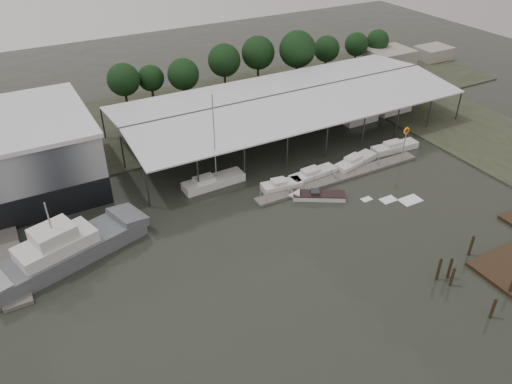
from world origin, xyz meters
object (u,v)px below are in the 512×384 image
white_sailboat (213,181)px  speedboat_underway (314,196)px  shell_fuel_sign (405,137)px  grey_trawler (68,248)px

white_sailboat → speedboat_underway: size_ratio=0.83×
shell_fuel_sign → grey_trawler: 50.68m
shell_fuel_sign → speedboat_underway: shell_fuel_sign is taller
shell_fuel_sign → speedboat_underway: bearing=-172.2°
shell_fuel_sign → grey_trawler: bearing=179.3°
white_sailboat → speedboat_underway: 14.72m
white_sailboat → speedboat_underway: white_sailboat is taller
white_sailboat → speedboat_underway: bearing=-43.9°
grey_trawler → white_sailboat: white_sailboat is taller
grey_trawler → speedboat_underway: 32.46m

